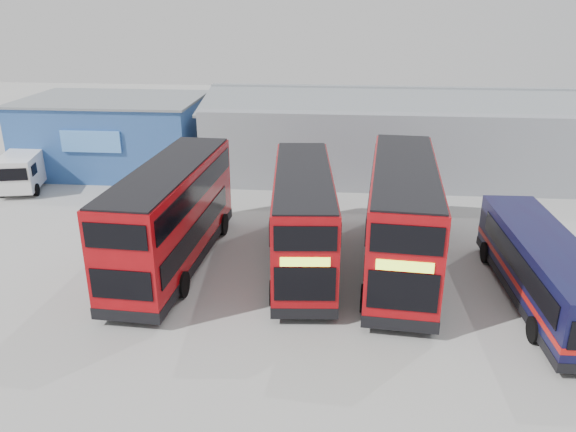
{
  "coord_description": "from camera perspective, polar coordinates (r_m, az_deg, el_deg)",
  "views": [
    {
      "loc": [
        1.88,
        -20.18,
        11.64
      ],
      "look_at": [
        -0.34,
        4.19,
        2.1
      ],
      "focal_mm": 35.0,
      "sensor_mm": 36.0,
      "label": 1
    }
  ],
  "objects": [
    {
      "name": "office_block",
      "position": [
        42.33,
        -17.13,
        8.0
      ],
      "size": [
        12.3,
        8.32,
        5.12
      ],
      "color": "navy",
      "rests_on": "ground"
    },
    {
      "name": "single_decker_blue",
      "position": [
        24.8,
        24.39,
        -5.14
      ],
      "size": [
        2.77,
        10.49,
        2.82
      ],
      "rotation": [
        0.0,
        0.0,
        3.17
      ],
      "color": "black",
      "rests_on": "ground"
    },
    {
      "name": "ground_plane",
      "position": [
        23.38,
        -0.1,
        -8.57
      ],
      "size": [
        120.0,
        120.0,
        0.0
      ],
      "primitive_type": "plane",
      "color": "gray",
      "rests_on": "ground"
    },
    {
      "name": "maintenance_shed",
      "position": [
        41.64,
        13.68,
        8.16
      ],
      "size": [
        30.5,
        12.0,
        5.89
      ],
      "color": "gray",
      "rests_on": "ground"
    },
    {
      "name": "panel_van",
      "position": [
        40.4,
        -25.17,
        4.47
      ],
      "size": [
        3.31,
        5.79,
        2.39
      ],
      "rotation": [
        0.0,
        0.0,
        0.22
      ],
      "color": "white",
      "rests_on": "ground"
    },
    {
      "name": "double_decker_left",
      "position": [
        25.9,
        -11.7,
        -0.15
      ],
      "size": [
        3.35,
        11.38,
        4.76
      ],
      "rotation": [
        0.0,
        0.0,
        3.09
      ],
      "color": "#9B080E",
      "rests_on": "ground"
    },
    {
      "name": "double_decker_centre",
      "position": [
        25.42,
        1.52,
        -0.39
      ],
      "size": [
        3.43,
        10.87,
        4.53
      ],
      "rotation": [
        0.0,
        0.0,
        0.08
      ],
      "color": "#9B080E",
      "rests_on": "ground"
    },
    {
      "name": "double_decker_right",
      "position": [
        25.42,
        11.46,
        -0.33
      ],
      "size": [
        3.77,
        11.87,
        4.94
      ],
      "rotation": [
        0.0,
        0.0,
        -0.08
      ],
      "color": "#9B080E",
      "rests_on": "ground"
    }
  ]
}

